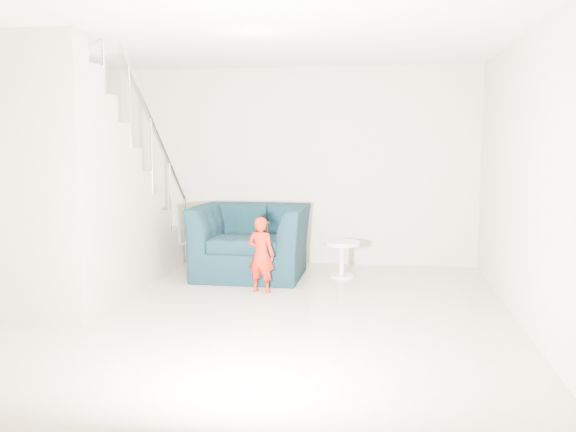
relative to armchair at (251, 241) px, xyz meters
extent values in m
plane|color=tan|center=(0.41, -1.81, -0.45)|extent=(5.50, 5.50, 0.00)
plane|color=silver|center=(0.41, -1.81, 2.25)|extent=(5.50, 5.50, 0.00)
plane|color=#B8AF96|center=(0.41, 0.94, 0.90)|extent=(5.00, 0.00, 5.00)
plane|color=#B8AF96|center=(0.41, -4.56, 0.90)|extent=(5.00, 0.00, 5.00)
plane|color=#B8AF96|center=(-2.09, -1.81, 0.90)|extent=(0.00, 5.50, 5.50)
plane|color=#B8AF96|center=(2.91, -1.81, 0.90)|extent=(0.00, 5.50, 5.50)
imported|color=black|center=(0.00, 0.00, 0.00)|extent=(1.39, 1.21, 0.90)
imported|color=#8B1204|center=(0.29, -0.81, -0.02)|extent=(0.35, 0.27, 0.86)
cylinder|color=silver|center=(1.14, 0.08, -0.01)|extent=(0.46, 0.46, 0.05)
cylinder|color=silver|center=(1.14, 0.08, -0.24)|extent=(0.07, 0.07, 0.41)
cylinder|color=silver|center=(1.14, 0.08, -0.43)|extent=(0.32, 0.32, 0.03)
cube|color=#ADA089|center=(-1.59, 0.54, -0.31)|extent=(1.00, 0.30, 0.27)
cube|color=#ADA089|center=(-1.59, 0.24, -0.18)|extent=(1.00, 0.30, 0.54)
cube|color=#ADA089|center=(-1.59, -0.06, -0.04)|extent=(1.00, 0.30, 0.81)
cube|color=#ADA089|center=(-1.59, -0.36, 0.09)|extent=(1.00, 0.30, 1.08)
cube|color=#ADA089|center=(-1.59, -0.66, 0.23)|extent=(1.00, 0.30, 1.35)
cube|color=#ADA089|center=(-1.59, -0.96, 0.36)|extent=(1.00, 0.30, 1.62)
cube|color=#ADA089|center=(-1.59, -1.26, 0.50)|extent=(1.00, 0.30, 1.89)
cube|color=#ADA089|center=(-1.59, -1.56, 0.63)|extent=(1.00, 0.30, 2.16)
cube|color=#ADA089|center=(-1.59, -1.86, 0.77)|extent=(1.00, 0.30, 2.43)
cube|color=#ADA089|center=(-1.59, -2.16, 0.90)|extent=(1.00, 0.30, 2.70)
cylinder|color=silver|center=(-1.09, -0.81, 1.80)|extent=(0.04, 3.03, 2.73)
cylinder|color=silver|center=(-1.09, 0.69, 0.05)|extent=(0.04, 0.04, 1.00)
cube|color=black|center=(-0.06, 0.31, 0.24)|extent=(0.40, 0.19, 0.40)
cube|color=black|center=(-0.55, 0.03, 0.12)|extent=(0.05, 0.50, 0.56)
cube|color=black|center=(0.38, -0.84, 0.30)|extent=(0.03, 0.05, 0.10)
camera|label=1|loc=(1.60, -7.43, 1.25)|focal=38.00mm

